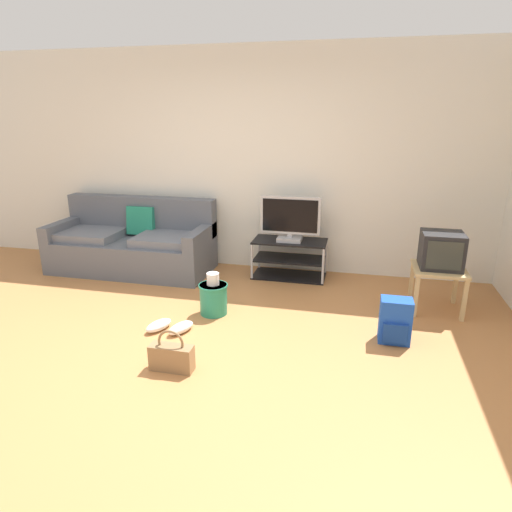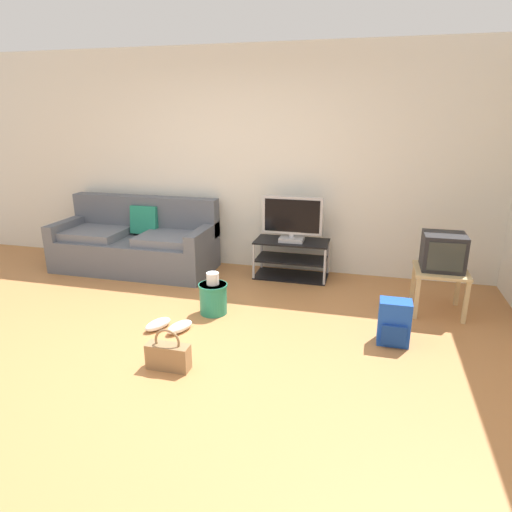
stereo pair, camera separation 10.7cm
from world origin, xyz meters
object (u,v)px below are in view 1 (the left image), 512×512
Objects in this scene: couch at (134,244)px; flat_tv at (290,219)px; tv_stand at (289,259)px; cleaning_bucket at (213,297)px; crt_tv at (441,250)px; side_table at (438,275)px; sneakers_pair at (170,327)px; backpack at (395,321)px; handbag at (172,356)px.

couch is 2.82× the size of flat_tv.
tv_stand is 2.05× the size of cleaning_bucket.
cleaning_bucket is at bearing -164.19° from crt_tv.
couch is 3.63m from side_table.
sneakers_pair is at bearing -156.32° from crt_tv.
flat_tv is 1.59× the size of sneakers_pair.
flat_tv reaches higher than sneakers_pair.
side_table is at bearing 76.36° from backpack.
couch is 1.78m from cleaning_bucket.
flat_tv is 1.66× the size of cleaning_bucket.
flat_tv is 1.79× the size of backpack.
sneakers_pair is (-2.00, -0.27, -0.15)m from backpack.
handbag is at bearing -56.21° from couch.
backpack is 0.89× the size of sneakers_pair.
backpack is 1.93m from handbag.
couch is at bearing 172.57° from side_table.
couch is 2.28× the size of tv_stand.
handbag is at bearing -103.79° from tv_stand.
couch reaches higher than side_table.
tv_stand is (1.99, 0.16, -0.10)m from couch.
backpack is at bearing -50.85° from tv_stand.
tv_stand is 1.77m from crt_tv.
flat_tv is 1.99m from sneakers_pair.
backpack is at bearing 26.88° from handbag.
cleaning_bucket is (-0.57, -1.23, -0.05)m from tv_stand.
cleaning_bucket reaches higher than sneakers_pair.
tv_stand is 2.37m from handbag.
sneakers_pair is at bearing -116.59° from tv_stand.
tv_stand is 1.90m from sneakers_pair.
side_table is 1.27× the size of crt_tv.
side_table is at bearing 37.48° from handbag.
crt_tv is at bearing 90.00° from side_table.
backpack is (-0.45, -0.79, -0.18)m from side_table.
handbag is (-1.72, -0.87, -0.08)m from backpack.
flat_tv is 1.42× the size of side_table.
couch reaches higher than crt_tv.
flat_tv is (-0.00, -0.02, 0.50)m from tv_stand.
sneakers_pair is at bearing -156.64° from side_table.
tv_stand is 2.56× the size of handbag.
couch is 4.47× the size of sneakers_pair.
sneakers_pair is (-2.45, -1.08, -0.59)m from crt_tv.
side_table is 1.26× the size of backpack.
flat_tv reaches higher than side_table.
cleaning_bucket is 0.55m from sneakers_pair.
handbag is (1.43, -2.13, -0.21)m from couch.
couch is 2.00m from tv_stand.
backpack is 2.03m from sneakers_pair.
side_table is at bearing -90.00° from crt_tv.
crt_tv is (1.61, -0.61, 0.40)m from tv_stand.
crt_tv reaches higher than handbag.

